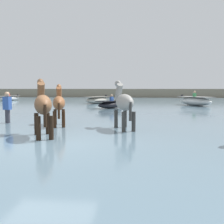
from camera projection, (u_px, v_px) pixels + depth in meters
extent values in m
plane|color=gray|center=(46.00, 154.00, 7.45)|extent=(120.00, 120.00, 0.00)
cube|color=slate|center=(101.00, 114.00, 17.34)|extent=(90.00, 90.00, 0.31)
ellipsoid|color=gray|center=(124.00, 102.00, 9.66)|extent=(0.97, 1.54, 0.58)
cylinder|color=#31312F|center=(116.00, 123.00, 10.18)|extent=(0.14, 0.14, 0.99)
cylinder|color=#31312F|center=(125.00, 123.00, 10.26)|extent=(0.14, 0.14, 0.99)
cylinder|color=#31312F|center=(124.00, 127.00, 9.19)|extent=(0.14, 0.14, 0.99)
cylinder|color=#31312F|center=(134.00, 126.00, 9.27)|extent=(0.14, 0.14, 0.99)
cylinder|color=gray|center=(119.00, 92.00, 10.37)|extent=(0.40, 0.58, 0.67)
ellipsoid|color=gray|center=(118.00, 84.00, 10.48)|extent=(0.37, 0.54, 0.25)
cylinder|color=#31312F|center=(130.00, 112.00, 9.01)|extent=(0.09, 0.09, 0.63)
ellipsoid|color=brown|center=(43.00, 105.00, 8.17)|extent=(1.07, 1.55, 0.59)
cylinder|color=black|center=(37.00, 129.00, 8.67)|extent=(0.14, 0.14, 1.00)
cylinder|color=black|center=(48.00, 128.00, 8.78)|extent=(0.14, 0.14, 1.00)
cylinder|color=black|center=(39.00, 134.00, 7.69)|extent=(0.14, 0.14, 1.00)
cylinder|color=black|center=(51.00, 133.00, 7.80)|extent=(0.14, 0.14, 1.00)
cylinder|color=brown|center=(41.00, 92.00, 8.86)|extent=(0.43, 0.59, 0.67)
ellipsoid|color=brown|center=(40.00, 82.00, 8.98)|extent=(0.40, 0.55, 0.25)
cylinder|color=black|center=(45.00, 116.00, 7.53)|extent=(0.09, 0.09, 0.63)
ellipsoid|color=brown|center=(59.00, 103.00, 10.63)|extent=(0.84, 1.45, 0.55)
cylinder|color=black|center=(55.00, 121.00, 11.13)|extent=(0.13, 0.13, 0.93)
cylinder|color=black|center=(63.00, 120.00, 11.19)|extent=(0.13, 0.13, 0.93)
cylinder|color=black|center=(55.00, 124.00, 10.19)|extent=(0.13, 0.13, 0.93)
cylinder|color=black|center=(64.00, 123.00, 10.25)|extent=(0.13, 0.13, 0.93)
cylinder|color=brown|center=(59.00, 94.00, 11.30)|extent=(0.35, 0.54, 0.63)
ellipsoid|color=brown|center=(59.00, 87.00, 11.41)|extent=(0.32, 0.51, 0.23)
cylinder|color=black|center=(59.00, 111.00, 10.01)|extent=(0.09, 0.09, 0.59)
ellipsoid|color=black|center=(110.00, 105.00, 20.14)|extent=(2.15, 2.58, 0.50)
cube|color=black|center=(110.00, 101.00, 20.12)|extent=(2.07, 2.48, 0.04)
cube|color=black|center=(121.00, 100.00, 21.03)|extent=(0.20, 0.19, 0.18)
cube|color=#3356A8|center=(112.00, 99.00, 20.03)|extent=(0.29, 0.32, 0.30)
sphere|color=tan|center=(112.00, 96.00, 20.01)|extent=(0.18, 0.18, 0.18)
ellipsoid|color=#B2AD9E|center=(97.00, 100.00, 26.73)|extent=(2.43, 3.54, 0.62)
cube|color=slate|center=(97.00, 97.00, 26.70)|extent=(2.34, 3.39, 0.04)
cube|color=black|center=(106.00, 96.00, 28.08)|extent=(0.20, 0.18, 0.18)
ellipsoid|color=silver|center=(8.00, 98.00, 32.56)|extent=(2.11, 3.15, 0.52)
cube|color=gray|center=(8.00, 96.00, 32.53)|extent=(2.03, 3.02, 0.04)
cube|color=black|center=(18.00, 95.00, 33.77)|extent=(0.20, 0.18, 0.18)
cube|color=red|center=(9.00, 95.00, 32.46)|extent=(0.27, 0.31, 0.30)
sphere|color=tan|center=(9.00, 93.00, 32.44)|extent=(0.18, 0.18, 0.18)
ellipsoid|color=silver|center=(195.00, 101.00, 23.27)|extent=(2.99, 3.60, 0.72)
cube|color=gray|center=(195.00, 97.00, 23.24)|extent=(2.87, 3.46, 0.04)
cube|color=black|center=(182.00, 96.00, 24.70)|extent=(0.20, 0.19, 0.18)
cube|color=#388E51|center=(194.00, 95.00, 23.17)|extent=(0.29, 0.32, 0.30)
sphere|color=tan|center=(195.00, 92.00, 23.15)|extent=(0.18, 0.18, 0.18)
cylinder|color=#383842|center=(8.00, 120.00, 11.55)|extent=(0.20, 0.20, 0.88)
cube|color=#3356A8|center=(7.00, 103.00, 11.49)|extent=(0.36, 0.28, 0.54)
sphere|color=tan|center=(7.00, 94.00, 11.45)|extent=(0.20, 0.20, 0.20)
cube|color=gray|center=(126.00, 94.00, 45.07)|extent=(80.00, 2.40, 1.69)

